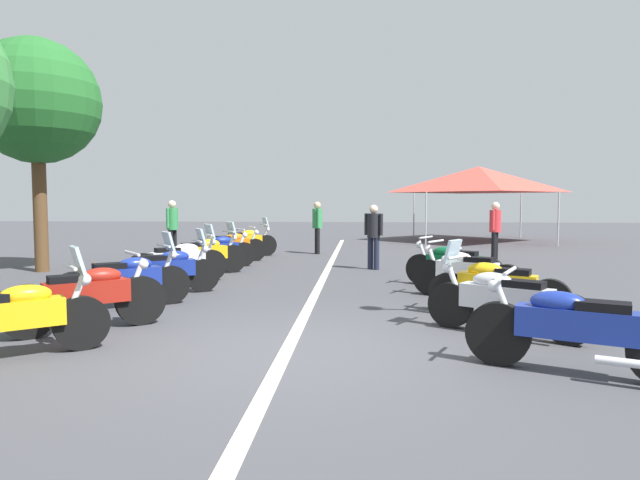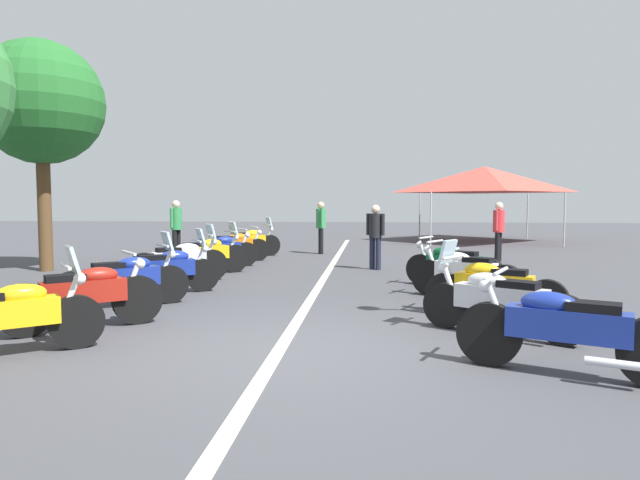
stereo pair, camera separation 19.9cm
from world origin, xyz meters
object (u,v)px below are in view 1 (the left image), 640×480
motorcycle_left_row_4 (179,261)px  traffic_cone_0 (96,278)px  motorcycle_left_row_7 (229,246)px  event_tent (479,179)px  motorcycle_right_row_0 (575,328)px  bystander_2 (374,232)px  motorcycle_left_row_2 (126,279)px  bystander_3 (317,223)px  motorcycle_left_row_3 (167,269)px  motorcycle_left_row_8 (245,241)px  roadside_tree_0 (36,103)px  motorcycle_right_row_1 (503,300)px  bystander_0 (172,224)px  motorcycle_right_row_2 (496,286)px  motorcycle_right_row_4 (453,264)px  motorcycle_right_row_3 (466,273)px  motorcycle_left_row_5 (203,254)px  motorcycle_left_row_6 (217,250)px  motorcycle_left_row_0 (11,317)px  motorcycle_left_row_1 (89,296)px  bystander_1 (495,227)px

motorcycle_left_row_4 → traffic_cone_0: motorcycle_left_row_4 is taller
motorcycle_left_row_7 → event_tent: (8.86, -8.70, 2.19)m
motorcycle_right_row_0 → bystander_2: 8.55m
motorcycle_right_row_0 → motorcycle_left_row_2: bearing=-2.8°
motorcycle_right_row_0 → bystander_3: bystander_3 is taller
motorcycle_left_row_3 → motorcycle_left_row_8: bearing=58.2°
traffic_cone_0 → roadside_tree_0: roadside_tree_0 is taller
motorcycle_right_row_0 → bystander_2: size_ratio=1.24×
motorcycle_right_row_1 → bystander_0: (9.00, 7.45, 0.56)m
motorcycle_right_row_2 → event_tent: event_tent is taller
motorcycle_right_row_2 → motorcycle_right_row_4: motorcycle_right_row_4 is taller
roadside_tree_0 → event_tent: (11.30, -12.75, -1.42)m
motorcycle_right_row_0 → motorcycle_left_row_7: bearing=-35.0°
bystander_2 → event_tent: size_ratio=0.29×
motorcycle_right_row_2 → motorcycle_right_row_4: (2.78, 0.18, 0.01)m
motorcycle_left_row_4 → motorcycle_right_row_4: (-0.09, -5.59, -0.02)m
bystander_0 → event_tent: 13.41m
motorcycle_right_row_1 → motorcycle_right_row_3: 2.66m
motorcycle_left_row_5 → motorcycle_left_row_6: bearing=52.9°
motorcycle_left_row_2 → bystander_3: 9.72m
motorcycle_left_row_2 → motorcycle_right_row_1: motorcycle_left_row_2 is taller
bystander_2 → bystander_3: 4.41m
motorcycle_right_row_3 → motorcycle_left_row_0: bearing=68.9°
traffic_cone_0 → motorcycle_right_row_0: bearing=-121.5°
motorcycle_left_row_1 → bystander_1: bystander_1 is taller
motorcycle_right_row_3 → motorcycle_left_row_2: bearing=45.3°
motorcycle_left_row_1 → motorcycle_left_row_7: motorcycle_left_row_1 is taller
bystander_0 → roadside_tree_0: roadside_tree_0 is taller
motorcycle_right_row_1 → motorcycle_right_row_4: (3.98, -0.01, -0.01)m
bystander_0 → motorcycle_left_row_8: bearing=-144.8°
motorcycle_left_row_3 → motorcycle_left_row_4: (1.37, 0.23, 0.02)m
motorcycle_left_row_3 → traffic_cone_0: (-0.04, 1.33, -0.17)m
bystander_0 → bystander_1: bystander_0 is taller
motorcycle_left_row_1 → motorcycle_left_row_2: motorcycle_left_row_2 is taller
motorcycle_left_row_0 → motorcycle_left_row_6: (8.25, -0.06, -0.00)m
motorcycle_right_row_1 → traffic_cone_0: bearing=12.1°
motorcycle_left_row_1 → bystander_3: bystander_3 is taller
motorcycle_left_row_0 → motorcycle_right_row_3: 6.97m
motorcycle_left_row_3 → motorcycle_left_row_7: 5.45m
motorcycle_right_row_0 → bystander_0: (10.60, 7.73, 0.56)m
motorcycle_right_row_3 → traffic_cone_0: 6.71m
motorcycle_left_row_0 → motorcycle_left_row_2: bearing=50.9°
motorcycle_left_row_2 → traffic_cone_0: (1.29, 1.14, -0.18)m
motorcycle_left_row_0 → roadside_tree_0: bearing=80.4°
motorcycle_left_row_3 → traffic_cone_0: size_ratio=2.89×
motorcycle_right_row_3 → event_tent: (14.35, -3.16, 2.19)m
roadside_tree_0 → bystander_2: bearing=-82.7°
motorcycle_left_row_7 → motorcycle_left_row_8: (1.52, -0.11, 0.02)m
motorcycle_left_row_4 → bystander_1: bearing=-5.3°
traffic_cone_0 → motorcycle_left_row_4: bearing=-37.8°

